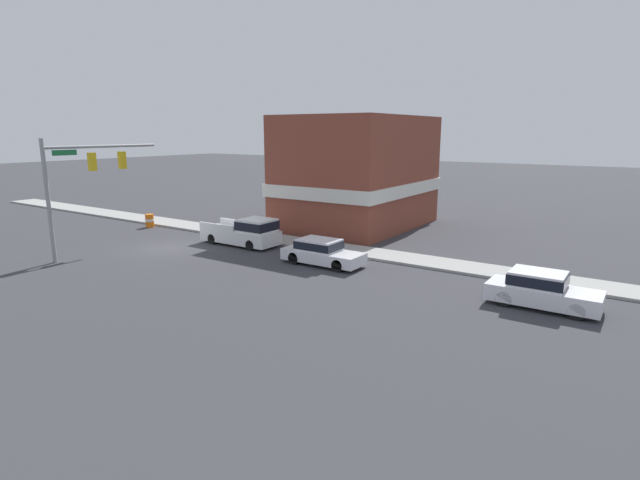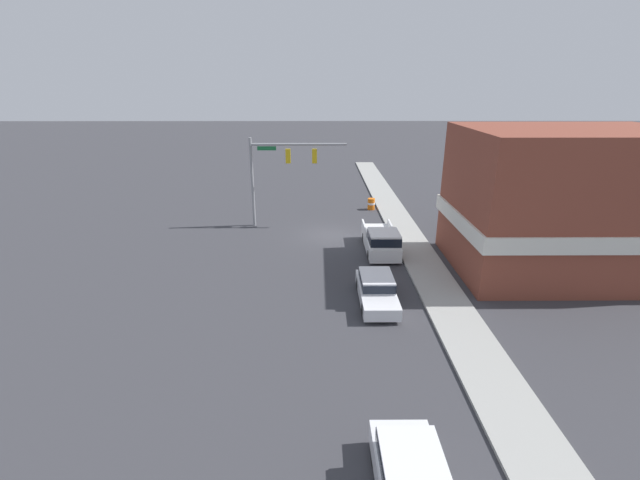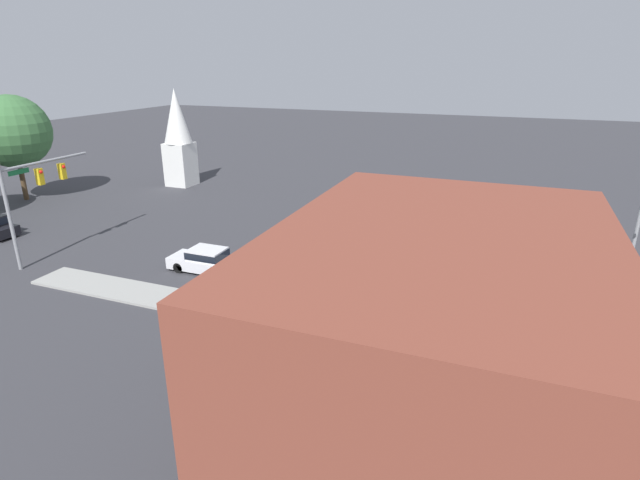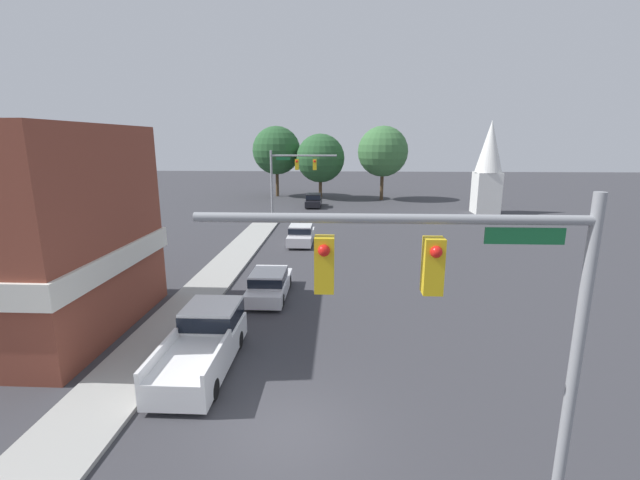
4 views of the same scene
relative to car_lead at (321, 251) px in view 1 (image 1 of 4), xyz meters
The scene contains 8 objects.
ground_plane 10.38m from the car_lead, 78.08° to the right, with size 200.00×200.00×0.00m, color #38383D.
sidewalk_curb 10.76m from the car_lead, 109.35° to the right, with size 2.40×60.00×0.14m.
near_signal_assembly 14.43m from the car_lead, 65.44° to the right, with size 7.25×0.49×6.80m.
car_lead is the anchor object (origin of this frame).
car_second_ahead 11.35m from the car_lead, 87.22° to the left, with size 1.78×4.40×1.50m.
pickup_truck_parked 6.70m from the car_lead, 100.05° to the right, with size 1.98×5.33×1.81m.
construction_barrel 17.06m from the car_lead, 95.92° to the right, with size 0.65×0.65×1.00m.
corner_brick_building 12.35m from the car_lead, 159.54° to the right, with size 12.09×8.72×8.28m.
Camera 1 is at (19.89, 24.90, 7.15)m, focal length 28.00 mm.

